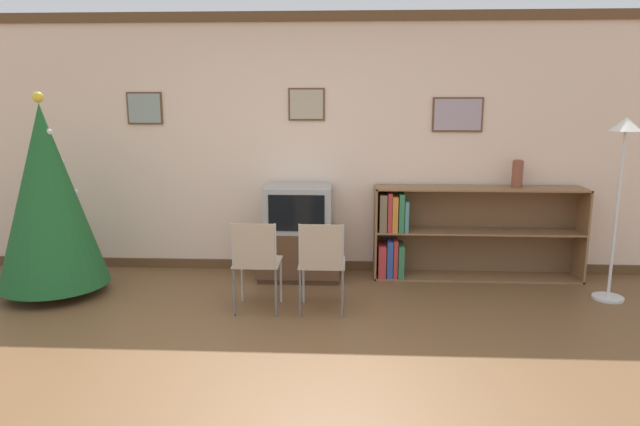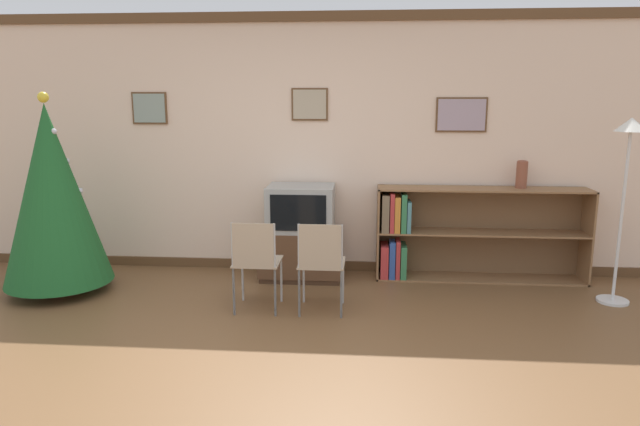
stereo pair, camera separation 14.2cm
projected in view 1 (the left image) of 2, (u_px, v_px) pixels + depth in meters
The scene contains 10 objects.
ground_plane at pixel (267, 376), 3.87m from camera, with size 24.00×24.00×0.00m, color brown.
wall_back at pixel (298, 145), 6.03m from camera, with size 8.59×0.11×2.70m.
christmas_tree at pixel (48, 197), 5.29m from camera, with size 1.00×1.00×1.90m.
tv_console at pixel (299, 254), 5.92m from camera, with size 0.84×0.53×0.51m.
television at pixel (299, 208), 5.82m from camera, with size 0.67×0.52×0.46m.
folding_chair_left at pixel (256, 260), 4.91m from camera, with size 0.40×0.40×0.82m.
folding_chair_right at pixel (322, 261), 4.88m from camera, with size 0.40×0.40×0.82m.
bookshelf at pixel (444, 233), 5.91m from camera, with size 2.12×0.36×0.95m.
vase at pixel (517, 173), 5.77m from camera, with size 0.11×0.11×0.28m.
standing_lamp at pixel (622, 162), 5.07m from camera, with size 0.28×0.28×1.68m.
Camera 1 is at (0.54, -3.55, 1.86)m, focal length 32.00 mm.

